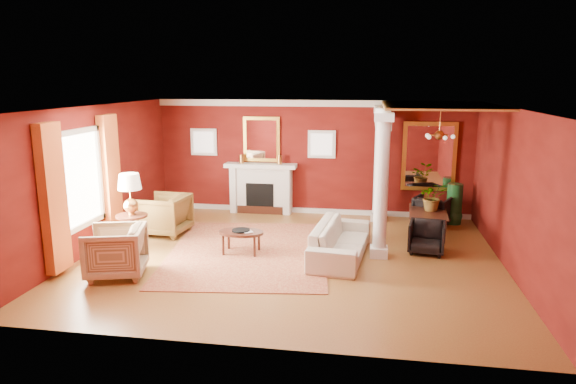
% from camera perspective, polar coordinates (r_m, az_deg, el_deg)
% --- Properties ---
extents(ground, '(8.00, 8.00, 0.00)m').
position_cam_1_polar(ground, '(10.11, 0.30, -7.24)').
color(ground, brown).
rests_on(ground, ground).
extents(room_shell, '(8.04, 7.04, 2.92)m').
position_cam_1_polar(room_shell, '(9.63, 0.31, 4.15)').
color(room_shell, maroon).
rests_on(room_shell, ground).
extents(fireplace, '(1.85, 0.42, 1.29)m').
position_cam_1_polar(fireplace, '(13.32, -3.02, 0.44)').
color(fireplace, silver).
rests_on(fireplace, ground).
extents(overmantel_mirror, '(0.95, 0.07, 1.15)m').
position_cam_1_polar(overmantel_mirror, '(13.25, -2.96, 5.87)').
color(overmantel_mirror, gold).
rests_on(overmantel_mirror, fireplace).
extents(flank_window_left, '(0.70, 0.07, 0.70)m').
position_cam_1_polar(flank_window_left, '(13.68, -9.34, 5.51)').
color(flank_window_left, silver).
rests_on(flank_window_left, room_shell).
extents(flank_window_right, '(0.70, 0.07, 0.70)m').
position_cam_1_polar(flank_window_right, '(13.03, 3.76, 5.31)').
color(flank_window_right, silver).
rests_on(flank_window_right, room_shell).
extents(left_window, '(0.21, 2.55, 2.60)m').
position_cam_1_polar(left_window, '(10.50, -21.72, 0.67)').
color(left_window, white).
rests_on(left_window, room_shell).
extents(column_front, '(0.36, 0.36, 2.80)m').
position_cam_1_polar(column_front, '(9.92, 10.34, 0.72)').
color(column_front, silver).
rests_on(column_front, ground).
extents(column_back, '(0.36, 0.36, 2.80)m').
position_cam_1_polar(column_back, '(12.57, 10.14, 3.17)').
color(column_back, silver).
rests_on(column_back, ground).
extents(header_beam, '(0.30, 3.20, 0.32)m').
position_cam_1_polar(header_beam, '(11.34, 10.44, 8.25)').
color(header_beam, silver).
rests_on(header_beam, column_front).
extents(amber_ceiling, '(2.30, 3.40, 0.04)m').
position_cam_1_polar(amber_ceiling, '(11.26, 16.43, 9.21)').
color(amber_ceiling, '#C8843A').
rests_on(amber_ceiling, room_shell).
extents(dining_mirror, '(1.30, 0.07, 1.70)m').
position_cam_1_polar(dining_mirror, '(13.08, 15.40, 3.82)').
color(dining_mirror, gold).
rests_on(dining_mirror, room_shell).
extents(chandelier, '(0.60, 0.62, 0.75)m').
position_cam_1_polar(chandelier, '(11.36, 16.46, 6.08)').
color(chandelier, '#C2843D').
rests_on(chandelier, room_shell).
extents(crown_trim, '(8.00, 0.08, 0.16)m').
position_cam_1_polar(crown_trim, '(12.97, 2.71, 9.82)').
color(crown_trim, silver).
rests_on(crown_trim, room_shell).
extents(base_trim, '(8.00, 0.08, 0.12)m').
position_cam_1_polar(base_trim, '(13.38, 2.59, -2.08)').
color(base_trim, silver).
rests_on(base_trim, ground).
extents(rug, '(3.56, 4.46, 0.02)m').
position_cam_1_polar(rug, '(10.44, -4.47, -6.60)').
color(rug, maroon).
rests_on(rug, ground).
extents(sofa, '(0.91, 2.37, 0.91)m').
position_cam_1_polar(sofa, '(10.02, 5.87, -4.76)').
color(sofa, beige).
rests_on(sofa, ground).
extents(armchair_leopard, '(0.99, 1.05, 0.99)m').
position_cam_1_polar(armchair_leopard, '(11.77, -13.59, -2.24)').
color(armchair_leopard, black).
rests_on(armchair_leopard, ground).
extents(armchair_stripe, '(1.12, 1.16, 0.99)m').
position_cam_1_polar(armchair_stripe, '(9.53, -18.63, -6.03)').
color(armchair_stripe, tan).
rests_on(armchair_stripe, ground).
extents(coffee_table, '(0.90, 0.90, 0.46)m').
position_cam_1_polar(coffee_table, '(10.24, -5.23, -4.61)').
color(coffee_table, black).
rests_on(coffee_table, ground).
extents(coffee_book, '(0.16, 0.11, 0.24)m').
position_cam_1_polar(coffee_book, '(10.12, -5.01, -3.84)').
color(coffee_book, black).
rests_on(coffee_book, coffee_table).
extents(side_table, '(0.63, 0.63, 1.58)m').
position_cam_1_polar(side_table, '(10.72, -17.10, -0.70)').
color(side_table, black).
rests_on(side_table, ground).
extents(dining_table, '(0.61, 1.50, 0.82)m').
position_cam_1_polar(dining_table, '(11.92, 15.40, -2.59)').
color(dining_table, black).
rests_on(dining_table, ground).
extents(dining_chair_near, '(0.78, 0.74, 0.71)m').
position_cam_1_polar(dining_chair_near, '(10.62, 15.17, -4.72)').
color(dining_chair_near, black).
rests_on(dining_chair_near, ground).
extents(dining_chair_far, '(0.99, 0.96, 0.79)m').
position_cam_1_polar(dining_chair_far, '(12.59, 15.73, -1.88)').
color(dining_chair_far, black).
rests_on(dining_chair_far, ground).
extents(green_urn, '(0.41, 0.41, 0.98)m').
position_cam_1_polar(green_urn, '(12.93, 17.96, -1.70)').
color(green_urn, '#15421C').
rests_on(green_urn, ground).
extents(potted_plant, '(0.66, 0.71, 0.50)m').
position_cam_1_polar(potted_plant, '(11.85, 15.84, 0.58)').
color(potted_plant, '#26591E').
rests_on(potted_plant, dining_table).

